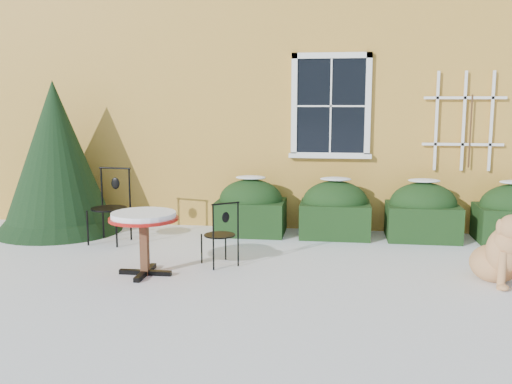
# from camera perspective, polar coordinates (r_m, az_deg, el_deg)

# --- Properties ---
(ground) EXTENTS (80.00, 80.00, 0.00)m
(ground) POSITION_cam_1_polar(r_m,az_deg,el_deg) (6.49, -1.25, -9.23)
(ground) COLOR white
(ground) RESTS_ON ground
(house) EXTENTS (12.40, 8.40, 6.40)m
(house) POSITION_cam_1_polar(r_m,az_deg,el_deg) (13.18, 3.77, 14.04)
(house) COLOR gold
(house) RESTS_ON ground
(hedge_row) EXTENTS (4.95, 0.80, 0.91)m
(hedge_row) POSITION_cam_1_polar(r_m,az_deg,el_deg) (8.81, 12.14, -1.91)
(hedge_row) COLOR black
(hedge_row) RESTS_ON ground
(evergreen_shrub) EXTENTS (1.96, 1.96, 2.37)m
(evergreen_shrub) POSITION_cam_1_polar(r_m,az_deg,el_deg) (9.49, -19.29, 1.93)
(evergreen_shrub) COLOR black
(evergreen_shrub) RESTS_ON ground
(bistro_table) EXTENTS (0.81, 0.81, 0.75)m
(bistro_table) POSITION_cam_1_polar(r_m,az_deg,el_deg) (6.81, -11.16, -3.05)
(bistro_table) COLOR black
(bistro_table) RESTS_ON ground
(patio_chair_near) EXTENTS (0.51, 0.51, 0.82)m
(patio_chair_near) POSITION_cam_1_polar(r_m,az_deg,el_deg) (7.13, -3.54, -4.17)
(patio_chair_near) COLOR black
(patio_chair_near) RESTS_ON ground
(patio_chair_far) EXTENTS (0.53, 0.52, 1.09)m
(patio_chair_far) POSITION_cam_1_polar(r_m,az_deg,el_deg) (8.57, -14.35, -1.32)
(patio_chair_far) COLOR black
(patio_chair_far) RESTS_ON ground
(dog) EXTENTS (0.67, 0.95, 0.85)m
(dog) POSITION_cam_1_polar(r_m,az_deg,el_deg) (7.00, 23.30, -5.73)
(dog) COLOR tan
(dog) RESTS_ON ground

